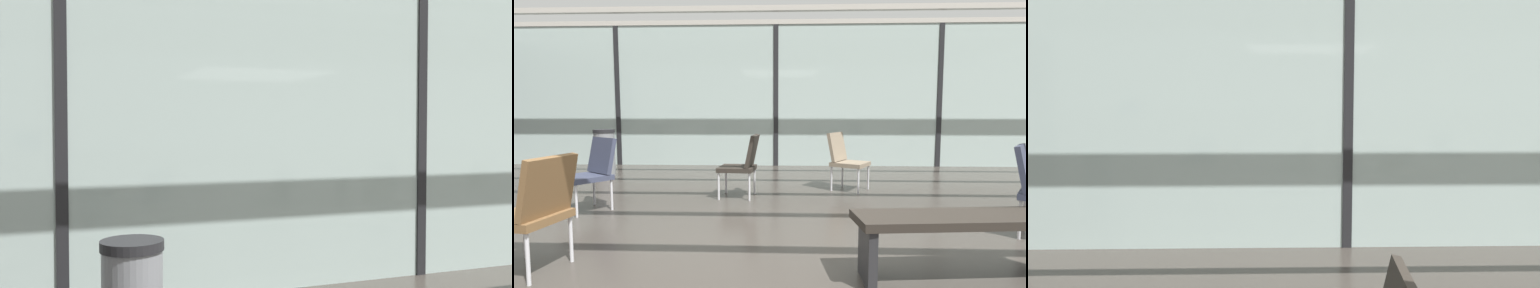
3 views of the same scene
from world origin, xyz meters
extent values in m
cube|color=#A3B7B2|center=(0.00, 5.20, 1.52)|extent=(14.00, 0.08, 3.05)
cube|color=black|center=(-3.50, 5.20, 1.52)|extent=(0.10, 0.12, 3.05)
cube|color=black|center=(0.00, 5.20, 1.52)|extent=(0.10, 0.12, 3.05)
ellipsoid|color=silver|center=(0.33, 11.36, 2.05)|extent=(13.19, 4.10, 4.10)
sphere|color=black|center=(-3.30, 9.47, 2.36)|extent=(0.28, 0.28, 0.28)
sphere|color=black|center=(-2.40, 9.47, 2.36)|extent=(0.28, 0.28, 0.28)
sphere|color=black|center=(-1.50, 9.47, 2.36)|extent=(0.28, 0.28, 0.28)
sphere|color=black|center=(-0.60, 9.47, 2.36)|extent=(0.28, 0.28, 0.28)
sphere|color=black|center=(0.30, 9.47, 2.36)|extent=(0.28, 0.28, 0.28)
cylinder|color=black|center=(-3.13, 3.69, 0.83)|extent=(0.38, 0.38, 0.06)
camera|label=1|loc=(-3.56, 0.36, 1.53)|focal=39.13mm
camera|label=2|loc=(0.21, -3.11, 1.19)|focal=26.55mm
camera|label=3|loc=(-0.81, -0.22, 1.70)|focal=36.05mm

